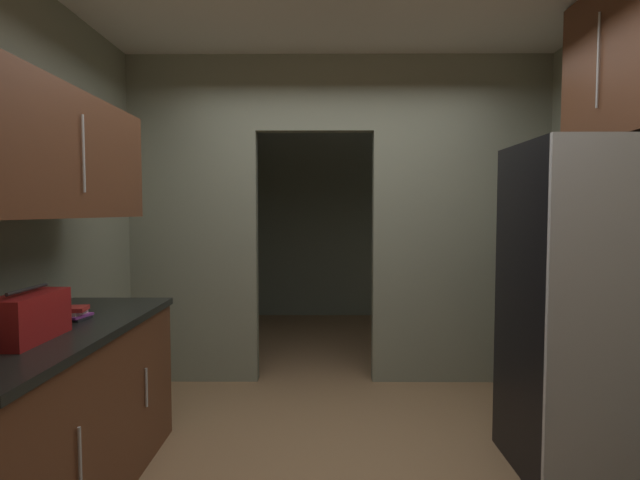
# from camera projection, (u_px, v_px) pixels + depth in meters

# --- Properties ---
(ground) EXTENTS (20.00, 20.00, 0.00)m
(ground) POSITION_uv_depth(u_px,v_px,m) (346.00, 475.00, 2.72)
(ground) COLOR #93704C
(kitchen_partition) EXTENTS (3.52, 0.12, 2.75)m
(kitchen_partition) POSITION_uv_depth(u_px,v_px,m) (345.00, 211.00, 4.18)
(kitchen_partition) COLOR gray
(kitchen_partition) RESTS_ON ground
(adjoining_room_shell) EXTENTS (3.52, 2.76, 2.75)m
(adjoining_room_shell) POSITION_uv_depth(u_px,v_px,m) (334.00, 218.00, 6.08)
(adjoining_room_shell) COLOR gray
(adjoining_room_shell) RESTS_ON ground
(refrigerator) EXTENTS (0.80, 0.75, 1.83)m
(refrigerator) POSITION_uv_depth(u_px,v_px,m) (591.00, 310.00, 2.72)
(refrigerator) COLOR black
(refrigerator) RESTS_ON ground
(lower_cabinet_run) EXTENTS (0.65, 1.72, 0.89)m
(lower_cabinet_run) POSITION_uv_depth(u_px,v_px,m) (53.00, 419.00, 2.39)
(lower_cabinet_run) COLOR brown
(lower_cabinet_run) RESTS_ON ground
(upper_cabinet_counterside) EXTENTS (0.36, 1.55, 0.61)m
(upper_cabinet_counterside) POSITION_uv_depth(u_px,v_px,m) (45.00, 154.00, 2.31)
(upper_cabinet_counterside) COLOR brown
(upper_cabinet_fridgeside) EXTENTS (0.36, 0.88, 0.87)m
(upper_cabinet_fridgeside) POSITION_uv_depth(u_px,v_px,m) (631.00, 60.00, 2.74)
(upper_cabinet_fridgeside) COLOR brown
(boombox) EXTENTS (0.18, 0.40, 0.23)m
(boombox) POSITION_uv_depth(u_px,v_px,m) (28.00, 317.00, 2.14)
(boombox) COLOR maroon
(boombox) RESTS_ON lower_cabinet_run
(book_stack) EXTENTS (0.14, 0.16, 0.07)m
(book_stack) POSITION_uv_depth(u_px,v_px,m) (75.00, 313.00, 2.56)
(book_stack) COLOR black
(book_stack) RESTS_ON lower_cabinet_run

